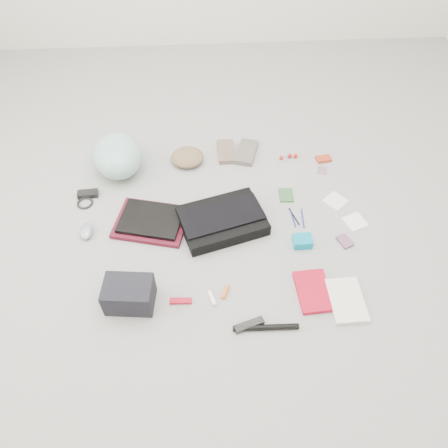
{
  "coord_description": "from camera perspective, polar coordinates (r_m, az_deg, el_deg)",
  "views": [
    {
      "loc": [
        -0.09,
        -1.47,
        1.81
      ],
      "look_at": [
        0.0,
        0.0,
        0.05
      ],
      "focal_mm": 35.0,
      "sensor_mm": 36.0,
      "label": 1
    }
  ],
  "objects": [
    {
      "name": "u_lock",
      "position": [
        2.02,
        3.31,
        -13.02
      ],
      "size": [
        0.14,
        0.07,
        0.03
      ],
      "primitive_type": "cube",
      "rotation": [
        0.0,
        0.0,
        0.31
      ],
      "color": "black",
      "rests_on": "ground_plane"
    },
    {
      "name": "cable_coil",
      "position": [
        2.58,
        -17.71,
        2.62
      ],
      "size": [
        0.1,
        0.1,
        0.01
      ],
      "primitive_type": "torus",
      "rotation": [
        0.0,
        0.0,
        -0.09
      ],
      "color": "black",
      "rests_on": "ground_plane"
    },
    {
      "name": "pen_black",
      "position": [
        2.42,
        9.14,
        0.98
      ],
      "size": [
        0.04,
        0.12,
        0.01
      ],
      "primitive_type": "cylinder",
      "rotation": [
        1.57,
        0.0,
        0.29
      ],
      "color": "black",
      "rests_on": "ground_plane"
    },
    {
      "name": "pen_navy",
      "position": [
        2.42,
        10.24,
        0.75
      ],
      "size": [
        0.02,
        0.14,
        0.01
      ],
      "primitive_type": "cylinder",
      "rotation": [
        1.57,
        0.0,
        -0.07
      ],
      "color": "navy",
      "rests_on": "ground_plane"
    },
    {
      "name": "ground_plane",
      "position": [
        2.33,
        0.0,
        -0.79
      ],
      "size": [
        4.0,
        4.0,
        0.0
      ],
      "primitive_type": "plane",
      "color": "gray"
    },
    {
      "name": "pen_blue",
      "position": [
        2.41,
        8.98,
        0.78
      ],
      "size": [
        0.02,
        0.13,
        0.01
      ],
      "primitive_type": "cylinder",
      "rotation": [
        1.57,
        0.0,
        0.07
      ],
      "color": "navy",
      "rests_on": "ground_plane"
    },
    {
      "name": "book_white",
      "position": [
        2.15,
        15.69,
        -9.59
      ],
      "size": [
        0.16,
        0.24,
        0.02
      ],
      "primitive_type": "cube",
      "rotation": [
        0.0,
        0.0,
        0.02
      ],
      "color": "silver",
      "rests_on": "ground_plane"
    },
    {
      "name": "laptop",
      "position": [
        2.37,
        -9.52,
        0.61
      ],
      "size": [
        0.37,
        0.31,
        0.02
      ],
      "primitive_type": "cube",
      "rotation": [
        0.0,
        0.0,
        -0.24
      ],
      "color": "black",
      "rests_on": "laptop_sleeve"
    },
    {
      "name": "mitten_left",
      "position": [
        2.76,
        0.28,
        9.43
      ],
      "size": [
        0.11,
        0.21,
        0.03
      ],
      "primitive_type": "cube",
      "rotation": [
        0.0,
        0.0,
        0.02
      ],
      "color": "#745D4E",
      "rests_on": "ground_plane"
    },
    {
      "name": "book_red",
      "position": [
        2.14,
        11.58,
        -8.59
      ],
      "size": [
        0.17,
        0.24,
        0.02
      ],
      "primitive_type": "cube",
      "rotation": [
        0.0,
        0.0,
        0.06
      ],
      "color": "red",
      "rests_on": "ground_plane"
    },
    {
      "name": "mitten_right",
      "position": [
        2.76,
        2.94,
        9.34
      ],
      "size": [
        0.17,
        0.24,
        0.03
      ],
      "primitive_type": "cube",
      "rotation": [
        0.0,
        0.0,
        -0.3
      ],
      "color": "#665C55",
      "rests_on": "ground_plane"
    },
    {
      "name": "laptop_sleeve",
      "position": [
        2.39,
        -9.45,
        0.24
      ],
      "size": [
        0.43,
        0.36,
        0.03
      ],
      "primitive_type": "cube",
      "rotation": [
        0.0,
        0.0,
        -0.24
      ],
      "color": "#591120",
      "rests_on": "ground_plane"
    },
    {
      "name": "altoids_tin",
      "position": [
        2.78,
        12.86,
        8.29
      ],
      "size": [
        0.1,
        0.07,
        0.02
      ],
      "primitive_type": "cube",
      "rotation": [
        0.0,
        0.0,
        0.16
      ],
      "color": "#B4381E",
      "rests_on": "ground_plane"
    },
    {
      "name": "beanie",
      "position": [
        2.7,
        -4.83,
        8.69
      ],
      "size": [
        0.2,
        0.19,
        0.07
      ],
      "primitive_type": "ellipsoid",
      "rotation": [
        0.0,
        0.0,
        -0.0
      ],
      "color": "#7D6346",
      "rests_on": "ground_plane"
    },
    {
      "name": "napkin_top",
      "position": [
        2.55,
        14.36,
        2.92
      ],
      "size": [
        0.15,
        0.15,
        0.01
      ],
      "primitive_type": "cube",
      "rotation": [
        0.0,
        0.0,
        0.69
      ],
      "color": "silver",
      "rests_on": "ground_plane"
    },
    {
      "name": "bike_pump",
      "position": [
        2.02,
        5.49,
        -13.3
      ],
      "size": [
        0.3,
        0.03,
        0.03
      ],
      "primitive_type": "cylinder",
      "rotation": [
        0.0,
        1.57,
        -0.02
      ],
      "color": "black",
      "rests_on": "ground_plane"
    },
    {
      "name": "notepad",
      "position": [
        2.52,
        8.12,
        3.75
      ],
      "size": [
        0.08,
        0.11,
        0.01
      ],
      "primitive_type": "cube",
      "rotation": [
        0.0,
        0.0,
        -0.04
      ],
      "color": "#2E5A32",
      "rests_on": "ground_plane"
    },
    {
      "name": "stamp_sheet",
      "position": [
        2.72,
        12.72,
        6.86
      ],
      "size": [
        0.07,
        0.08,
        0.0
      ],
      "primitive_type": "cube",
      "rotation": [
        0.0,
        0.0,
        -0.26
      ],
      "color": "gray",
      "rests_on": "ground_plane"
    },
    {
      "name": "messenger_bag",
      "position": [
        2.33,
        -0.24,
        0.44
      ],
      "size": [
        0.5,
        0.42,
        0.07
      ],
      "primitive_type": "cube",
      "rotation": [
        0.0,
        0.0,
        0.29
      ],
      "color": "black",
      "rests_on": "ground_plane"
    },
    {
      "name": "multitool",
      "position": [
        2.09,
        -5.67,
        -9.98
      ],
      "size": [
        0.1,
        0.03,
        0.02
      ],
      "primitive_type": "cube",
      "rotation": [
        0.0,
        0.0,
        -0.05
      ],
      "color": "maroon",
      "rests_on": "ground_plane"
    },
    {
      "name": "lollipop_c",
      "position": [
        2.77,
        9.33,
        8.76
      ],
      "size": [
        0.03,
        0.03,
        0.03
      ],
      "primitive_type": "sphere",
      "rotation": [
        0.0,
        0.0,
        -0.13
      ],
      "color": "#A80E00",
      "rests_on": "ground_plane"
    },
    {
      "name": "bag_flap",
      "position": [
        2.3,
        -0.25,
        1.12
      ],
      "size": [
        0.47,
        0.31,
        0.01
      ],
      "primitive_type": "cube",
      "rotation": [
        0.0,
        0.0,
        0.29
      ],
      "color": "black",
      "rests_on": "messenger_bag"
    },
    {
      "name": "toiletry_tube_orange",
      "position": [
        2.1,
        0.18,
        -8.85
      ],
      "size": [
        0.05,
        0.08,
        0.02
      ],
      "primitive_type": "cylinder",
      "rotation": [
        1.57,
        0.0,
        -0.38
      ],
      "color": "orange",
      "rests_on": "ground_plane"
    },
    {
      "name": "accordion_wallet",
      "position": [
        2.29,
        10.19,
        -2.22
      ],
      "size": [
        0.1,
        0.08,
        0.05
      ],
      "primitive_type": "cube",
      "rotation": [
        0.0,
        0.0,
        0.01
      ],
      "color": "#0490B3",
      "rests_on": "ground_plane"
    },
    {
      "name": "power_brick",
      "position": [
        2.61,
        -17.36,
        3.76
      ],
      "size": [
        0.12,
        0.06,
        0.03
      ],
      "primitive_type": "cube",
      "rotation": [
        0.0,
        0.0,
        0.07
      ],
      "color": "black",
      "rests_on": "ground_plane"
    },
    {
      "name": "bike_helmet",
      "position": [
        2.66,
        -13.73,
        8.68
      ],
      "size": [
        0.36,
        0.41,
        0.21
      ],
      "primitive_type": "ellipsoid",
      "rotation": [
        0.0,
        0.0,
        0.24
      ],
      "color": "#9CCECA",
      "rests_on": "ground_plane"
    },
    {
      "name": "lollipop_b",
      "position": [
        2.76,
        8.58,
        8.8
      ],
      "size": [
        0.03,
        0.03,
        0.03
      ],
      "primitive_type": "sphere",
      "rotation": [
        0.0,
        0.0,
        -0.25
      ],
      "color": "red",
      "rests_on": "ground_plane"
    },
    {
      "name": "card_deck",
      "position": [
        2.36,
        15.49,
        -2.2
      ],
      "size": [
        0.09,
        0.1,
        0.02
      ],
      "primitive_type": "cube",
      "rotation": [
        0.0,
        0.0,
        0.41
      ],
      "color": "#7F516F",
      "rests_on": "ground_plane"
    },
    {
      "name": "lollipop_a",
      "position": [
        2.74,
        7.49,
        8.58
      ],
      "size": [
        0.03,
        0.03,
        0.03
      ],
      "primitive_type": "sphere",
      "rotation": [
        0.0,
        0.0,
        0.16
      ],
      "color": "red",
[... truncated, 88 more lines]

